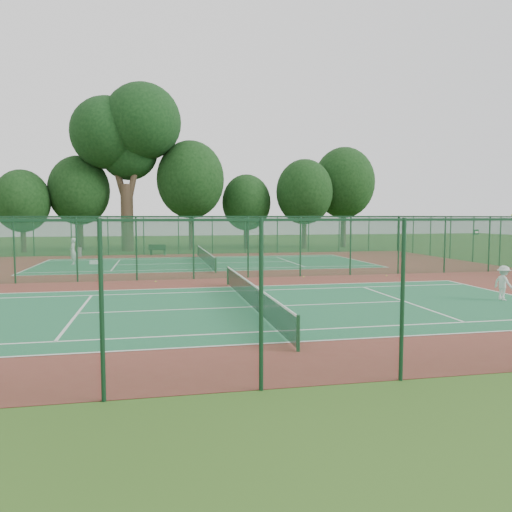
{
  "coord_description": "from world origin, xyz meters",
  "views": [
    {
      "loc": [
        -3.6,
        -27.67,
        3.55
      ],
      "look_at": [
        1.12,
        -4.33,
        1.6
      ],
      "focal_mm": 35.0,
      "sensor_mm": 36.0,
      "label": 1
    }
  ],
  "objects_px": {
    "bench": "(158,250)",
    "big_tree": "(127,133)",
    "player_far": "(73,251)",
    "kit_bag": "(95,262)",
    "trash_bin": "(79,252)",
    "player_near": "(504,283)"
  },
  "relations": [
    {
      "from": "bench",
      "to": "big_tree",
      "type": "xyz_separation_m",
      "value": [
        -2.74,
        6.14,
        11.08
      ]
    },
    {
      "from": "player_far",
      "to": "big_tree",
      "type": "distance_m",
      "value": 17.42
    },
    {
      "from": "player_far",
      "to": "bench",
      "type": "xyz_separation_m",
      "value": [
        6.0,
        7.29,
        -0.46
      ]
    },
    {
      "from": "trash_bin",
      "to": "big_tree",
      "type": "height_order",
      "value": "big_tree"
    },
    {
      "from": "player_far",
      "to": "player_near",
      "type": "bearing_deg",
      "value": 45.18
    },
    {
      "from": "player_far",
      "to": "big_tree",
      "type": "bearing_deg",
      "value": 165.75
    },
    {
      "from": "player_near",
      "to": "trash_bin",
      "type": "xyz_separation_m",
      "value": [
        -20.61,
        26.65,
        -0.34
      ]
    },
    {
      "from": "kit_bag",
      "to": "big_tree",
      "type": "xyz_separation_m",
      "value": [
        1.75,
        13.48,
        11.45
      ]
    },
    {
      "from": "player_near",
      "to": "bench",
      "type": "distance_m",
      "value": 30.2
    },
    {
      "from": "player_near",
      "to": "kit_bag",
      "type": "bearing_deg",
      "value": 35.53
    },
    {
      "from": "bench",
      "to": "big_tree",
      "type": "relative_size",
      "value": 0.1
    },
    {
      "from": "player_far",
      "to": "kit_bag",
      "type": "xyz_separation_m",
      "value": [
        1.51,
        -0.06,
        -0.83
      ]
    },
    {
      "from": "player_far",
      "to": "trash_bin",
      "type": "xyz_separation_m",
      "value": [
        -0.61,
        7.18,
        -0.57
      ]
    },
    {
      "from": "bench",
      "to": "kit_bag",
      "type": "distance_m",
      "value": 8.62
    },
    {
      "from": "player_near",
      "to": "player_far",
      "type": "relative_size",
      "value": 0.76
    },
    {
      "from": "player_near",
      "to": "bench",
      "type": "height_order",
      "value": "player_near"
    },
    {
      "from": "trash_bin",
      "to": "big_tree",
      "type": "distance_m",
      "value": 13.38
    },
    {
      "from": "player_near",
      "to": "big_tree",
      "type": "xyz_separation_m",
      "value": [
        -16.75,
        32.89,
        10.85
      ]
    },
    {
      "from": "kit_bag",
      "to": "player_far",
      "type": "bearing_deg",
      "value": 179.34
    },
    {
      "from": "trash_bin",
      "to": "bench",
      "type": "bearing_deg",
      "value": 0.88
    },
    {
      "from": "trash_bin",
      "to": "kit_bag",
      "type": "relative_size",
      "value": 1.09
    },
    {
      "from": "trash_bin",
      "to": "big_tree",
      "type": "bearing_deg",
      "value": 58.23
    }
  ]
}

